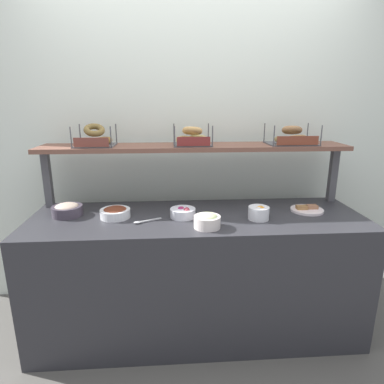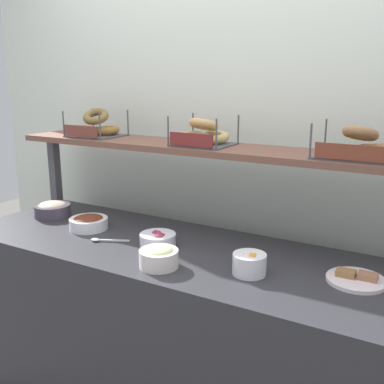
{
  "view_description": "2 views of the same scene",
  "coord_description": "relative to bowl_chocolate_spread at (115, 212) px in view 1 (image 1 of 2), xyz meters",
  "views": [
    {
      "loc": [
        -0.18,
        -2.04,
        1.59
      ],
      "look_at": [
        -0.03,
        0.03,
        1.01
      ],
      "focal_mm": 30.91,
      "sensor_mm": 36.0,
      "label": 1
    },
    {
      "loc": [
        1.0,
        -1.61,
        1.59
      ],
      "look_at": [
        0.03,
        0.08,
        1.1
      ],
      "focal_mm": 42.34,
      "sensor_mm": 36.0,
      "label": 2
    }
  ],
  "objects": [
    {
      "name": "ground_plane",
      "position": [
        0.53,
        -0.01,
        -0.89
      ],
      "size": [
        8.0,
        8.0,
        0.0
      ],
      "primitive_type": "plane",
      "color": "#595651"
    },
    {
      "name": "back_wall",
      "position": [
        0.53,
        0.54,
        0.31
      ],
      "size": [
        3.38,
        0.06,
        2.4
      ],
      "primitive_type": "cube",
      "color": "silver",
      "rests_on": "ground_plane"
    },
    {
      "name": "deli_counter",
      "position": [
        0.53,
        -0.01,
        -0.46
      ],
      "size": [
        2.18,
        0.7,
        0.85
      ],
      "primitive_type": "cube",
      "color": "#2D2D33",
      "rests_on": "ground_plane"
    },
    {
      "name": "shelf_riser_left",
      "position": [
        -0.5,
        0.26,
        0.16
      ],
      "size": [
        0.05,
        0.05,
        0.4
      ],
      "primitive_type": "cube",
      "color": "#4C4C51",
      "rests_on": "deli_counter"
    },
    {
      "name": "shelf_riser_right",
      "position": [
        1.56,
        0.26,
        0.16
      ],
      "size": [
        0.05,
        0.05,
        0.4
      ],
      "primitive_type": "cube",
      "color": "#4C4C51",
      "rests_on": "deli_counter"
    },
    {
      "name": "upper_shelf",
      "position": [
        0.53,
        0.26,
        0.38
      ],
      "size": [
        2.14,
        0.32,
        0.03
      ],
      "primitive_type": "cube",
      "color": "brown",
      "rests_on": "shelf_riser_left"
    },
    {
      "name": "bowl_chocolate_spread",
      "position": [
        0.0,
        0.0,
        0.0
      ],
      "size": [
        0.19,
        0.19,
        0.07
      ],
      "color": "white",
      "rests_on": "deli_counter"
    },
    {
      "name": "bowl_beet_salad",
      "position": [
        0.44,
        -0.02,
        -0.0
      ],
      "size": [
        0.16,
        0.16,
        0.07
      ],
      "color": "silver",
      "rests_on": "deli_counter"
    },
    {
      "name": "bowl_fruit_salad",
      "position": [
        0.92,
        -0.1,
        0.01
      ],
      "size": [
        0.13,
        0.13,
        0.09
      ],
      "color": "white",
      "rests_on": "deli_counter"
    },
    {
      "name": "bowl_tuna_salad",
      "position": [
        -0.32,
        0.06,
        0.01
      ],
      "size": [
        0.2,
        0.2,
        0.08
      ],
      "color": "#423A47",
      "rests_on": "deli_counter"
    },
    {
      "name": "bowl_scallion_spread",
      "position": [
        0.57,
        -0.21,
        0.01
      ],
      "size": [
        0.16,
        0.16,
        0.09
      ],
      "color": "white",
      "rests_on": "deli_counter"
    },
    {
      "name": "serving_plate_white",
      "position": [
        1.29,
        0.04,
        -0.02
      ],
      "size": [
        0.22,
        0.22,
        0.04
      ],
      "color": "white",
      "rests_on": "deli_counter"
    },
    {
      "name": "serving_spoon_near_plate",
      "position": [
        0.19,
        -0.1,
        -0.03
      ],
      "size": [
        0.17,
        0.09,
        0.01
      ],
      "color": "#B7B7BC",
      "rests_on": "deli_counter"
    },
    {
      "name": "bagel_basket_cinnamon_raisin",
      "position": [
        -0.15,
        0.25,
        0.44
      ],
      "size": [
        0.28,
        0.26,
        0.16
      ],
      "color": "#4C4C51",
      "rests_on": "upper_shelf"
    },
    {
      "name": "bagel_basket_sesame",
      "position": [
        0.52,
        0.25,
        0.44
      ],
      "size": [
        0.27,
        0.25,
        0.14
      ],
      "color": "#4C4C51",
      "rests_on": "upper_shelf"
    },
    {
      "name": "bagel_basket_everything",
      "position": [
        1.22,
        0.25,
        0.44
      ],
      "size": [
        0.34,
        0.26,
        0.14
      ],
      "color": "#4C4C51",
      "rests_on": "upper_shelf"
    }
  ]
}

